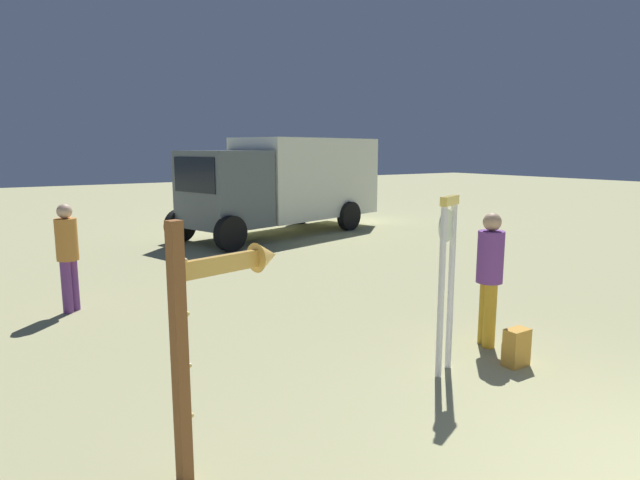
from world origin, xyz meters
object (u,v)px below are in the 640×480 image
object	(u,v)px
standing_clock	(447,268)
person_near_clock	(490,272)
box_truck_near	(288,181)
backpack	(516,348)
person_distant	(68,252)
arrow_sign	(218,305)

from	to	relation	value
standing_clock	person_near_clock	bearing A→B (deg)	15.53
person_near_clock	box_truck_near	distance (m)	10.21
person_near_clock	backpack	size ratio (longest dim) A/B	3.86
standing_clock	person_near_clock	distance (m)	1.18
backpack	person_distant	xyz separation A→B (m)	(-4.04, 5.25, 0.73)
arrow_sign	box_truck_near	world-z (taller)	box_truck_near
person_near_clock	box_truck_near	size ratio (longest dim) A/B	0.24
person_near_clock	person_distant	xyz separation A→B (m)	(-4.30, 4.60, -0.02)
person_near_clock	backpack	bearing A→B (deg)	-111.51
standing_clock	box_truck_near	bearing A→B (deg)	69.47
person_near_clock	person_distant	world-z (taller)	person_near_clock
standing_clock	person_distant	distance (m)	5.86
backpack	person_near_clock	bearing A→B (deg)	68.49
standing_clock	arrow_sign	bearing A→B (deg)	-174.02
backpack	box_truck_near	distance (m)	10.97
arrow_sign	box_truck_near	bearing A→B (deg)	57.51
box_truck_near	person_distant	bearing A→B (deg)	-143.18
arrow_sign	backpack	bearing A→B (deg)	-0.64
standing_clock	person_near_clock	size ratio (longest dim) A/B	1.16
arrow_sign	person_near_clock	world-z (taller)	arrow_sign
backpack	box_truck_near	size ratio (longest dim) A/B	0.06
standing_clock	box_truck_near	world-z (taller)	box_truck_near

